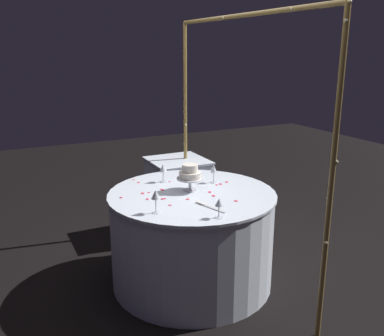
% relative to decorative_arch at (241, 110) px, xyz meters
% --- Properties ---
extents(ground_plane, '(12.00, 12.00, 0.00)m').
position_rel_decorative_arch_xyz_m(ground_plane, '(-0.00, -0.44, -1.43)').
color(ground_plane, black).
extents(decorative_arch, '(2.14, 0.06, 2.18)m').
position_rel_decorative_arch_xyz_m(decorative_arch, '(0.00, 0.00, 0.00)').
color(decorative_arch, olive).
rests_on(decorative_arch, ground).
extents(main_table, '(1.36, 1.36, 0.80)m').
position_rel_decorative_arch_xyz_m(main_table, '(-0.00, -0.44, -1.04)').
color(main_table, silver).
rests_on(main_table, ground).
extents(side_table, '(0.58, 0.58, 0.79)m').
position_rel_decorative_arch_xyz_m(side_table, '(-1.03, -0.10, -1.04)').
color(side_table, silver).
rests_on(side_table, ground).
extents(tiered_cake, '(0.22, 0.22, 0.22)m').
position_rel_decorative_arch_xyz_m(tiered_cake, '(-0.06, -0.43, -0.50)').
color(tiered_cake, silver).
rests_on(tiered_cake, main_table).
extents(wine_glass_0, '(0.06, 0.06, 0.14)m').
position_rel_decorative_arch_xyz_m(wine_glass_0, '(0.56, -0.51, -0.53)').
color(wine_glass_0, silver).
rests_on(wine_glass_0, main_table).
extents(wine_glass_1, '(0.07, 0.07, 0.16)m').
position_rel_decorative_arch_xyz_m(wine_glass_1, '(-0.37, -0.54, -0.52)').
color(wine_glass_1, silver).
rests_on(wine_glass_1, main_table).
extents(wine_glass_2, '(0.06, 0.06, 0.16)m').
position_rel_decorative_arch_xyz_m(wine_glass_2, '(-0.16, -0.15, -0.52)').
color(wine_glass_2, silver).
rests_on(wine_glass_2, main_table).
extents(wine_glass_3, '(0.06, 0.06, 0.17)m').
position_rel_decorative_arch_xyz_m(wine_glass_3, '(0.28, -0.87, -0.51)').
color(wine_glass_3, silver).
rests_on(wine_glass_3, main_table).
extents(cake_knife, '(0.29, 0.11, 0.01)m').
position_rel_decorative_arch_xyz_m(cake_knife, '(0.35, -0.48, -0.63)').
color(cake_knife, silver).
rests_on(cake_knife, main_table).
extents(rose_petal_0, '(0.04, 0.05, 0.00)m').
position_rel_decorative_arch_xyz_m(rose_petal_0, '(-0.12, -0.05, -0.64)').
color(rose_petal_0, '#E02D47').
rests_on(rose_petal_0, main_table).
extents(rose_petal_1, '(0.02, 0.03, 0.00)m').
position_rel_decorative_arch_xyz_m(rose_petal_1, '(-0.54, -0.75, -0.64)').
color(rose_petal_1, '#E02D47').
rests_on(rose_petal_1, main_table).
extents(rose_petal_2, '(0.03, 0.02, 0.00)m').
position_rel_decorative_arch_xyz_m(rose_petal_2, '(-0.09, -0.17, -0.64)').
color(rose_petal_2, '#E02D47').
rests_on(rose_petal_2, main_table).
extents(rose_petal_3, '(0.03, 0.02, 0.00)m').
position_rel_decorative_arch_xyz_m(rose_petal_3, '(0.03, -0.70, -0.64)').
color(rose_petal_3, '#E02D47').
rests_on(rose_petal_3, main_table).
extents(rose_petal_4, '(0.04, 0.03, 0.00)m').
position_rel_decorative_arch_xyz_m(rose_petal_4, '(-0.01, -0.82, -0.64)').
color(rose_petal_4, '#E02D47').
rests_on(rose_petal_4, main_table).
extents(rose_petal_5, '(0.03, 0.03, 0.00)m').
position_rel_decorative_arch_xyz_m(rose_petal_5, '(0.19, -0.72, -0.64)').
color(rose_petal_5, '#E02D47').
rests_on(rose_petal_5, main_table).
extents(rose_petal_6, '(0.04, 0.04, 0.00)m').
position_rel_decorative_arch_xyz_m(rose_petal_6, '(0.33, -0.23, -0.64)').
color(rose_petal_6, '#E02D47').
rests_on(rose_petal_6, main_table).
extents(rose_petal_7, '(0.03, 0.03, 0.00)m').
position_rel_decorative_arch_xyz_m(rose_petal_7, '(-0.19, -0.63, -0.64)').
color(rose_petal_7, '#E02D47').
rests_on(rose_petal_7, main_table).
extents(rose_petal_8, '(0.04, 0.04, 0.00)m').
position_rel_decorative_arch_xyz_m(rose_petal_8, '(-0.45, -0.74, -0.64)').
color(rose_petal_8, '#E02D47').
rests_on(rose_petal_8, main_table).
extents(rose_petal_9, '(0.04, 0.03, 0.00)m').
position_rel_decorative_arch_xyz_m(rose_petal_9, '(0.15, -0.33, -0.64)').
color(rose_petal_9, '#E02D47').
rests_on(rose_petal_9, main_table).
extents(rose_petal_10, '(0.03, 0.02, 0.00)m').
position_rel_decorative_arch_xyz_m(rose_petal_10, '(-0.14, -0.99, -0.64)').
color(rose_petal_10, '#E02D47').
rests_on(rose_petal_10, main_table).
extents(rose_petal_11, '(0.03, 0.03, 0.00)m').
position_rel_decorative_arch_xyz_m(rose_petal_11, '(-0.35, -0.49, -0.64)').
color(rose_petal_11, '#E02D47').
rests_on(rose_petal_11, main_table).
extents(rose_petal_12, '(0.04, 0.03, 0.00)m').
position_rel_decorative_arch_xyz_m(rose_petal_12, '(-0.16, -0.81, -0.64)').
color(rose_petal_12, '#E02D47').
rests_on(rose_petal_12, main_table).
extents(rose_petal_13, '(0.04, 0.03, 0.00)m').
position_rel_decorative_arch_xyz_m(rose_petal_13, '(-0.09, -0.13, -0.64)').
color(rose_petal_13, '#E02D47').
rests_on(rose_petal_13, main_table).
extents(rose_petal_14, '(0.04, 0.04, 0.00)m').
position_rel_decorative_arch_xyz_m(rose_petal_14, '(0.05, -0.31, -0.64)').
color(rose_petal_14, '#E02D47').
rests_on(rose_petal_14, main_table).
extents(rose_petal_15, '(0.02, 0.03, 0.00)m').
position_rel_decorative_arch_xyz_m(rose_petal_15, '(-0.16, -0.76, -0.64)').
color(rose_petal_15, '#E02D47').
rests_on(rose_petal_15, main_table).
extents(rose_petal_16, '(0.04, 0.03, 0.00)m').
position_rel_decorative_arch_xyz_m(rose_petal_16, '(-0.16, -0.63, -0.64)').
color(rose_petal_16, '#E02D47').
rests_on(rose_petal_16, main_table).
extents(rose_petal_17, '(0.04, 0.03, 0.00)m').
position_rel_decorative_arch_xyz_m(rose_petal_17, '(0.04, -0.72, -0.64)').
color(rose_petal_17, '#E02D47').
rests_on(rose_petal_17, main_table).
extents(rose_petal_18, '(0.03, 0.04, 0.00)m').
position_rel_decorative_arch_xyz_m(rose_petal_18, '(0.13, -0.55, -0.64)').
color(rose_petal_18, '#E02D47').
rests_on(rose_petal_18, main_table).
extents(rose_petal_19, '(0.03, 0.04, 0.00)m').
position_rel_decorative_arch_xyz_m(rose_petal_19, '(-0.41, -0.19, -0.64)').
color(rose_petal_19, '#E02D47').
rests_on(rose_petal_19, main_table).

